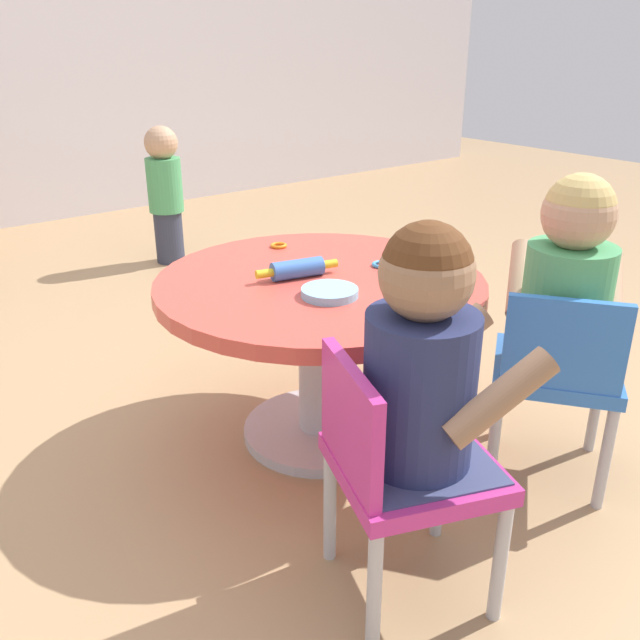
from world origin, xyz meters
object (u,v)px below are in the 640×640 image
object	(u,v)px
seated_child_left	(424,359)
child_chair_left	(398,467)
toddler_standing	(165,191)
craft_scissors	(411,296)
rolling_pin	(297,269)
craft_table	(320,319)
child_chair_right	(556,372)
seated_child_right	(569,281)

from	to	relation	value
seated_child_left	child_chair_left	bearing A→B (deg)	159.02
toddler_standing	craft_scissors	xyz separation A→B (m)	(-0.32, -1.99, 0.12)
rolling_pin	craft_table	bearing A→B (deg)	-41.59
seated_child_left	child_chair_right	bearing A→B (deg)	5.95
craft_table	seated_child_left	bearing A→B (deg)	-110.50
child_chair_left	craft_scissors	size ratio (longest dim) A/B	3.78
child_chair_left	toddler_standing	xyz separation A→B (m)	(0.67, 2.31, 0.05)
child_chair_left	seated_child_left	size ratio (longest dim) A/B	1.05
seated_child_left	rolling_pin	xyz separation A→B (m)	(0.17, 0.62, -0.03)
child_chair_right	seated_child_right	xyz separation A→B (m)	(0.03, 0.02, 0.23)
rolling_pin	craft_scissors	bearing A→B (deg)	-64.89
child_chair_left	craft_scissors	bearing A→B (deg)	42.63
rolling_pin	craft_scissors	size ratio (longest dim) A/B	1.61
craft_table	seated_child_right	distance (m)	0.64
toddler_standing	seated_child_left	bearing A→B (deg)	-105.14
seated_child_left	seated_child_right	world-z (taller)	same
child_chair_right	seated_child_right	bearing A→B (deg)	35.80
craft_table	rolling_pin	world-z (taller)	rolling_pin
seated_child_right	seated_child_left	bearing A→B (deg)	-172.11
seated_child_left	rolling_pin	size ratio (longest dim) A/B	2.23
child_chair_right	craft_scissors	bearing A→B (deg)	131.65
child_chair_right	rolling_pin	size ratio (longest dim) A/B	2.34
craft_table	child_chair_right	world-z (taller)	child_chair_right
seated_child_left	seated_child_right	xyz separation A→B (m)	(0.58, 0.08, 0.00)
seated_child_right	toddler_standing	distance (m)	2.25
craft_table	toddler_standing	distance (m)	1.79
child_chair_left	rolling_pin	distance (m)	0.67
craft_table	rolling_pin	bearing A→B (deg)	138.41
craft_table	seated_child_left	size ratio (longest dim) A/B	1.71
child_chair_left	toddler_standing	bearing A→B (deg)	73.92
child_chair_right	toddler_standing	distance (m)	2.27
seated_child_right	child_chair_right	bearing A→B (deg)	-144.20
craft_table	seated_child_right	size ratio (longest dim) A/B	1.71
child_chair_left	rolling_pin	world-z (taller)	child_chair_left
craft_scissors	craft_table	bearing A→B (deg)	109.95
craft_table	child_chair_right	size ratio (longest dim) A/B	1.63
toddler_standing	craft_scissors	world-z (taller)	toddler_standing
toddler_standing	rolling_pin	bearing A→B (deg)	-105.00
child_chair_right	craft_table	bearing A→B (deg)	122.58
craft_table	toddler_standing	bearing A→B (deg)	76.71
child_chair_left	craft_scissors	distance (m)	0.50
child_chair_left	craft_table	bearing A→B (deg)	65.80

